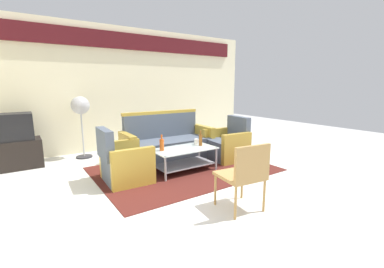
# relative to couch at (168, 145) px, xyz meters

# --- Properties ---
(ground_plane) EXTENTS (14.00, 14.00, 0.00)m
(ground_plane) POSITION_rel_couch_xyz_m (-0.04, -1.47, -0.32)
(ground_plane) COLOR white
(wall_back) EXTENTS (6.52, 0.19, 2.80)m
(wall_back) POSITION_rel_couch_xyz_m (-0.04, 1.59, 1.16)
(wall_back) COLOR beige
(wall_back) RESTS_ON ground
(rug) EXTENTS (2.99, 2.17, 0.01)m
(rug) POSITION_rel_couch_xyz_m (-0.05, -0.69, -0.31)
(rug) COLOR #511E19
(rug) RESTS_ON ground
(couch) EXTENTS (1.82, 0.78, 0.96)m
(couch) POSITION_rel_couch_xyz_m (0.00, 0.00, 0.00)
(couch) COLOR #4C5666
(couch) RESTS_ON rug
(armchair_left) EXTENTS (0.73, 0.79, 0.85)m
(armchair_left) POSITION_rel_couch_xyz_m (-1.14, -0.66, -0.03)
(armchair_left) COLOR #4C5666
(armchair_left) RESTS_ON rug
(armchair_right) EXTENTS (0.75, 0.80, 0.85)m
(armchair_right) POSITION_rel_couch_xyz_m (1.03, -0.64, -0.03)
(armchair_right) COLOR #4C5666
(armchair_right) RESTS_ON rug
(coffee_table) EXTENTS (1.10, 0.60, 0.40)m
(coffee_table) POSITION_rel_couch_xyz_m (-0.11, -0.78, -0.04)
(coffee_table) COLOR silver
(coffee_table) RESTS_ON rug
(bottle_brown) EXTENTS (0.06, 0.06, 0.28)m
(bottle_brown) POSITION_rel_couch_xyz_m (0.26, -0.77, 0.20)
(bottle_brown) COLOR brown
(bottle_brown) RESTS_ON coffee_table
(bottle_orange) EXTENTS (0.07, 0.07, 0.27)m
(bottle_orange) POSITION_rel_couch_xyz_m (-0.49, -0.69, 0.20)
(bottle_orange) COLOR #D85919
(bottle_orange) RESTS_ON coffee_table
(cup) EXTENTS (0.08, 0.08, 0.10)m
(cup) POSITION_rel_couch_xyz_m (0.26, -0.63, 0.14)
(cup) COLOR silver
(cup) RESTS_ON coffee_table
(tv_stand) EXTENTS (0.80, 0.50, 0.52)m
(tv_stand) POSITION_rel_couch_xyz_m (-2.52, 1.08, -0.06)
(tv_stand) COLOR black
(tv_stand) RESTS_ON ground
(television) EXTENTS (0.60, 0.45, 0.48)m
(television) POSITION_rel_couch_xyz_m (-2.52, 1.09, 0.44)
(television) COLOR black
(television) RESTS_ON tv_stand
(pedestal_fan) EXTENTS (0.36, 0.36, 1.27)m
(pedestal_fan) POSITION_rel_couch_xyz_m (-1.36, 1.13, 0.70)
(pedestal_fan) COLOR #2D2D33
(pedestal_fan) RESTS_ON ground
(wicker_chair) EXTENTS (0.53, 0.53, 0.84)m
(wicker_chair) POSITION_rel_couch_xyz_m (-0.30, -2.42, 0.18)
(wicker_chair) COLOR #AD844C
(wicker_chair) RESTS_ON ground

